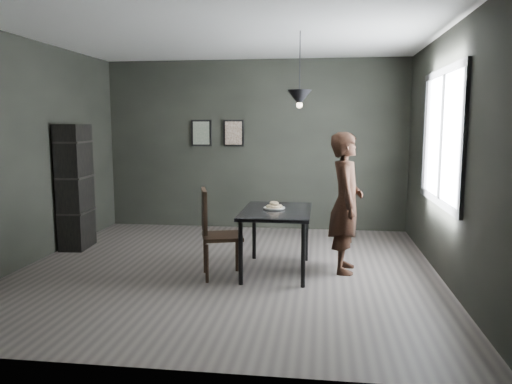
# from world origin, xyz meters

# --- Properties ---
(ground) EXTENTS (5.00, 5.00, 0.00)m
(ground) POSITION_xyz_m (0.00, 0.00, 0.00)
(ground) COLOR #3A3532
(ground) RESTS_ON ground
(back_wall) EXTENTS (5.00, 0.10, 2.80)m
(back_wall) POSITION_xyz_m (0.00, 2.50, 1.40)
(back_wall) COLOR black
(back_wall) RESTS_ON ground
(ceiling) EXTENTS (5.00, 5.00, 0.02)m
(ceiling) POSITION_xyz_m (0.00, 0.00, 2.80)
(ceiling) COLOR silver
(ceiling) RESTS_ON ground
(window_assembly) EXTENTS (0.04, 1.96, 1.56)m
(window_assembly) POSITION_xyz_m (2.47, 0.20, 1.60)
(window_assembly) COLOR white
(window_assembly) RESTS_ON ground
(cafe_table) EXTENTS (0.80, 1.20, 0.75)m
(cafe_table) POSITION_xyz_m (0.60, 0.00, 0.67)
(cafe_table) COLOR black
(cafe_table) RESTS_ON ground
(white_plate) EXTENTS (0.23, 0.23, 0.01)m
(white_plate) POSITION_xyz_m (0.57, 0.04, 0.76)
(white_plate) COLOR silver
(white_plate) RESTS_ON cafe_table
(donut_pile) EXTENTS (0.20, 0.20, 0.08)m
(donut_pile) POSITION_xyz_m (0.57, 0.04, 0.79)
(donut_pile) COLOR beige
(donut_pile) RESTS_ON white_plate
(woman) EXTENTS (0.41, 0.62, 1.66)m
(woman) POSITION_xyz_m (1.41, 0.14, 0.83)
(woman) COLOR black
(woman) RESTS_ON ground
(wood_chair) EXTENTS (0.55, 0.55, 1.02)m
(wood_chair) POSITION_xyz_m (-0.08, -0.31, 0.58)
(wood_chair) COLOR black
(wood_chair) RESTS_ON ground
(shelf_unit) EXTENTS (0.38, 0.61, 1.75)m
(shelf_unit) POSITION_xyz_m (-2.32, 0.80, 0.87)
(shelf_unit) COLOR black
(shelf_unit) RESTS_ON ground
(pendant_lamp) EXTENTS (0.28, 0.28, 0.86)m
(pendant_lamp) POSITION_xyz_m (0.85, 0.10, 2.05)
(pendant_lamp) COLOR black
(pendant_lamp) RESTS_ON ground
(framed_print_left) EXTENTS (0.34, 0.04, 0.44)m
(framed_print_left) POSITION_xyz_m (-0.90, 2.47, 1.60)
(framed_print_left) COLOR black
(framed_print_left) RESTS_ON ground
(framed_print_right) EXTENTS (0.34, 0.04, 0.44)m
(framed_print_right) POSITION_xyz_m (-0.35, 2.47, 1.60)
(framed_print_right) COLOR black
(framed_print_right) RESTS_ON ground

